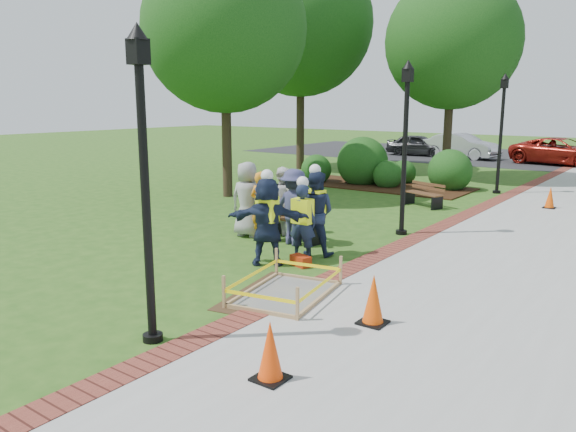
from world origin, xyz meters
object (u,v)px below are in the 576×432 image
Objects in this scene: cone_front at (270,352)px; hivis_worker_b at (302,218)px; wet_concrete_pad at (286,283)px; bench_near at (294,229)px; lamp_near at (144,164)px; hivis_worker_c at (315,211)px; hivis_worker_a at (267,218)px.

cone_front is 0.43× the size of hivis_worker_b.
bench_near is (-2.22, 3.32, 0.05)m from wet_concrete_pad.
hivis_worker_b is (-0.69, 4.63, -1.59)m from lamp_near.
bench_near is at bearing 131.64° from hivis_worker_b.
hivis_worker_c reaches higher than cone_front.
bench_near is at bearing 123.50° from cone_front.
hivis_worker_b reaches higher than wet_concrete_pad.
wet_concrete_pad is 2.99m from cone_front.
hivis_worker_c is (0.35, 1.20, 0.01)m from hivis_worker_a.
wet_concrete_pad is at bearing 81.08° from lamp_near.
hivis_worker_c reaches higher than bench_near.
cone_front is 2.94m from lamp_near.
hivis_worker_b is at bearing 118.02° from wet_concrete_pad.
cone_front reaches higher than wet_concrete_pad.
hivis_worker_c is at bearing 90.45° from hivis_worker_b.
hivis_worker_c is at bearing 113.54° from wet_concrete_pad.
hivis_worker_a is at bearing -106.10° from hivis_worker_c.
lamp_near is 2.17× the size of hivis_worker_a.
lamp_near is 5.35m from hivis_worker_c.
hivis_worker_c is (-2.73, 5.02, 0.61)m from cone_front.
lamp_near reaches higher than wet_concrete_pad.
hivis_worker_b is (0.35, 0.74, -0.08)m from hivis_worker_a.
cone_front is at bearing -59.09° from hivis_worker_b.
hivis_worker_c reaches higher than hivis_worker_a.
lamp_near reaches higher than hivis_worker_a.
lamp_near is 4.94m from hivis_worker_b.
hivis_worker_a is at bearing 104.95° from lamp_near.
wet_concrete_pad is 2.09m from hivis_worker_a.
hivis_worker_c is (-0.69, 5.09, -1.50)m from lamp_near.
hivis_worker_b is at bearing 98.47° from lamp_near.
bench_near is at bearing 144.35° from hivis_worker_c.
wet_concrete_pad is 3.44m from lamp_near.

